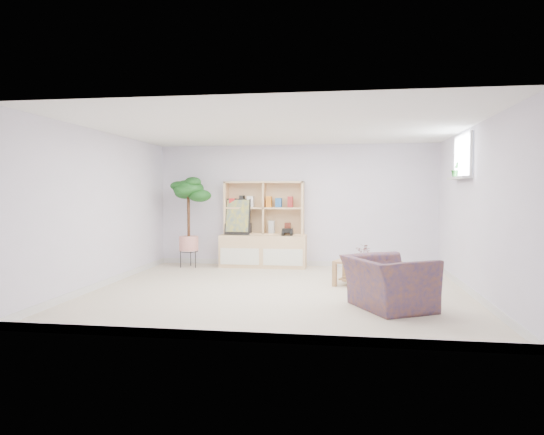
# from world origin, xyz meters

# --- Properties ---
(floor) EXTENTS (5.50, 5.00, 0.01)m
(floor) POSITION_xyz_m (0.00, 0.00, 0.00)
(floor) COLOR beige
(floor) RESTS_ON ground
(ceiling) EXTENTS (5.50, 5.00, 0.01)m
(ceiling) POSITION_xyz_m (0.00, 0.00, 2.40)
(ceiling) COLOR white
(ceiling) RESTS_ON walls
(walls) EXTENTS (5.51, 5.01, 2.40)m
(walls) POSITION_xyz_m (0.00, 0.00, 1.20)
(walls) COLOR white
(walls) RESTS_ON floor
(baseboard) EXTENTS (5.50, 5.00, 0.10)m
(baseboard) POSITION_xyz_m (0.00, 0.00, 0.05)
(baseboard) COLOR silver
(baseboard) RESTS_ON floor
(window) EXTENTS (0.10, 0.98, 0.68)m
(window) POSITION_xyz_m (2.73, 0.60, 2.00)
(window) COLOR silver
(window) RESTS_ON walls
(window_sill) EXTENTS (0.14, 1.00, 0.04)m
(window_sill) POSITION_xyz_m (2.67, 0.60, 1.68)
(window_sill) COLOR silver
(window_sill) RESTS_ON walls
(storage_unit) EXTENTS (1.67, 0.56, 1.67)m
(storage_unit) POSITION_xyz_m (-0.60, 2.24, 0.84)
(storage_unit) COLOR #E4AE71
(storage_unit) RESTS_ON floor
(poster) EXTENTS (0.52, 0.17, 0.71)m
(poster) POSITION_xyz_m (-1.10, 2.19, 0.98)
(poster) COLOR yellow
(poster) RESTS_ON storage_unit
(toy_truck) EXTENTS (0.30, 0.21, 0.16)m
(toy_truck) POSITION_xyz_m (-0.12, 2.15, 0.71)
(toy_truck) COLOR black
(toy_truck) RESTS_ON storage_unit
(coffee_table) EXTENTS (1.09, 0.82, 0.40)m
(coffee_table) POSITION_xyz_m (1.32, 0.51, 0.20)
(coffee_table) COLOR tan
(coffee_table) RESTS_ON floor
(table_plant) EXTENTS (0.32, 0.31, 0.27)m
(table_plant) POSITION_xyz_m (1.27, 0.49, 0.53)
(table_plant) COLOR #194B1C
(table_plant) RESTS_ON coffee_table
(floor_tree) EXTENTS (0.86, 0.86, 1.77)m
(floor_tree) POSITION_xyz_m (-2.03, 1.98, 0.88)
(floor_tree) COLOR #174018
(floor_tree) RESTS_ON floor
(armchair) EXTENTS (1.25, 1.30, 0.75)m
(armchair) POSITION_xyz_m (1.50, -0.92, 0.37)
(armchair) COLOR navy
(armchair) RESTS_ON floor
(sill_plant) EXTENTS (0.15, 0.14, 0.24)m
(sill_plant) POSITION_xyz_m (2.67, 0.84, 1.82)
(sill_plant) COLOR #174018
(sill_plant) RESTS_ON window_sill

